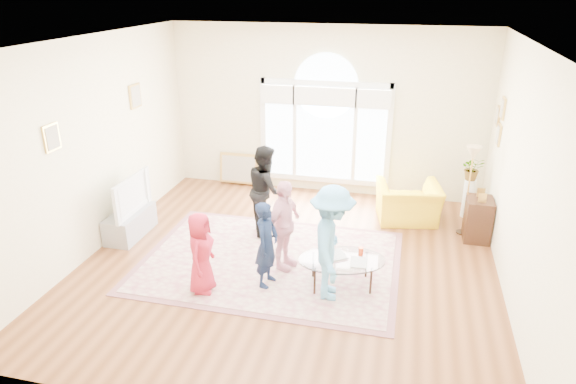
% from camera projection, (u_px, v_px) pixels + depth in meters
% --- Properties ---
extents(ground, '(6.00, 6.00, 0.00)m').
position_uv_depth(ground, '(288.00, 264.00, 7.64)').
color(ground, '#5C3218').
rests_on(ground, ground).
extents(room_shell, '(6.00, 6.00, 6.00)m').
position_uv_depth(room_shell, '(324.00, 116.00, 9.59)').
color(room_shell, beige).
rests_on(room_shell, ground).
extents(area_rug, '(3.60, 2.60, 0.02)m').
position_uv_depth(area_rug, '(270.00, 261.00, 7.69)').
color(area_rug, '#C1B399').
rests_on(area_rug, ground).
extents(rug_border, '(3.80, 2.80, 0.01)m').
position_uv_depth(rug_border, '(270.00, 261.00, 7.70)').
color(rug_border, '#814F54').
rests_on(rug_border, ground).
extents(tv_console, '(0.45, 1.00, 0.42)m').
position_uv_depth(tv_console, '(130.00, 223.00, 8.43)').
color(tv_console, gray).
rests_on(tv_console, ground).
extents(television, '(0.17, 1.07, 0.62)m').
position_uv_depth(television, '(127.00, 194.00, 8.23)').
color(television, black).
rests_on(television, tv_console).
extents(coffee_table, '(1.32, 1.01, 0.54)m').
position_uv_depth(coffee_table, '(342.00, 260.00, 6.93)').
color(coffee_table, silver).
rests_on(coffee_table, ground).
extents(armchair, '(1.20, 1.09, 0.68)m').
position_uv_depth(armchair, '(408.00, 203.00, 8.89)').
color(armchair, yellow).
rests_on(armchair, ground).
extents(side_cabinet, '(0.40, 0.50, 0.70)m').
position_uv_depth(side_cabinet, '(478.00, 219.00, 8.25)').
color(side_cabinet, black).
rests_on(side_cabinet, ground).
extents(floor_lamp, '(0.25, 0.25, 1.51)m').
position_uv_depth(floor_lamp, '(473.00, 160.00, 8.09)').
color(floor_lamp, black).
rests_on(floor_lamp, ground).
extents(plant_pedestal, '(0.20, 0.20, 0.70)m').
position_uv_depth(plant_pedestal, '(468.00, 198.00, 9.05)').
color(plant_pedestal, white).
rests_on(plant_pedestal, ground).
extents(potted_plant, '(0.42, 0.37, 0.42)m').
position_uv_depth(potted_plant, '(473.00, 168.00, 8.84)').
color(potted_plant, '#33722D').
rests_on(potted_plant, plant_pedestal).
extents(leaning_picture, '(0.80, 0.14, 0.62)m').
position_uv_depth(leaning_picture, '(240.00, 184.00, 10.63)').
color(leaning_picture, tan).
rests_on(leaning_picture, ground).
extents(child_red, '(0.39, 0.57, 1.13)m').
position_uv_depth(child_red, '(201.00, 253.00, 6.76)').
color(child_red, '#AC1C32').
rests_on(child_red, area_rug).
extents(child_navy, '(0.35, 0.48, 1.22)m').
position_uv_depth(child_navy, '(267.00, 244.00, 6.88)').
color(child_navy, '#121E3B').
rests_on(child_navy, area_rug).
extents(child_black, '(0.79, 0.87, 1.48)m').
position_uv_depth(child_black, '(266.00, 190.00, 8.34)').
color(child_black, black).
rests_on(child_black, area_rug).
extents(child_pink, '(0.56, 0.85, 1.34)m').
position_uv_depth(child_pink, '(284.00, 226.00, 7.27)').
color(child_pink, '#EEA3B6').
rests_on(child_pink, area_rug).
extents(child_blue, '(0.71, 1.07, 1.56)m').
position_uv_depth(child_blue, '(332.00, 243.00, 6.55)').
color(child_blue, '#5AA4DA').
rests_on(child_blue, area_rug).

